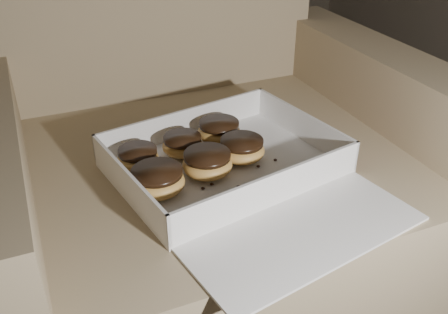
% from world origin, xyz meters
% --- Properties ---
extents(armchair, '(0.99, 0.83, 1.03)m').
position_xyz_m(armchair, '(0.22, 0.10, 0.32)').
color(armchair, '#9A8A62').
rests_on(armchair, floor).
extents(bakery_box, '(0.48, 0.54, 0.07)m').
position_xyz_m(bakery_box, '(0.22, -0.09, 0.48)').
color(bakery_box, white).
rests_on(bakery_box, armchair).
extents(donut_a, '(0.09, 0.09, 0.05)m').
position_xyz_m(donut_a, '(0.16, -0.06, 0.49)').
color(donut_a, gold).
rests_on(donut_a, bakery_box).
extents(donut_b, '(0.08, 0.08, 0.04)m').
position_xyz_m(donut_b, '(0.15, 0.03, 0.49)').
color(donut_b, gold).
rests_on(donut_b, bakery_box).
extents(donut_c, '(0.09, 0.09, 0.05)m').
position_xyz_m(donut_c, '(0.25, -0.04, 0.49)').
color(donut_c, gold).
rests_on(donut_c, bakery_box).
extents(donut_d, '(0.09, 0.09, 0.04)m').
position_xyz_m(donut_d, '(0.23, 0.05, 0.49)').
color(donut_d, gold).
rests_on(donut_d, bakery_box).
extents(donut_e, '(0.08, 0.08, 0.04)m').
position_xyz_m(donut_e, '(0.05, 0.01, 0.49)').
color(donut_e, gold).
rests_on(donut_e, bakery_box).
extents(donut_f, '(0.10, 0.10, 0.05)m').
position_xyz_m(donut_f, '(0.06, -0.08, 0.50)').
color(donut_f, gold).
rests_on(donut_f, bakery_box).
extents(crumb_a, '(0.01, 0.01, 0.00)m').
position_xyz_m(crumb_a, '(0.31, -0.07, 0.47)').
color(crumb_a, black).
rests_on(crumb_a, bakery_box).
extents(crumb_b, '(0.01, 0.01, 0.00)m').
position_xyz_m(crumb_b, '(0.16, -0.10, 0.47)').
color(crumb_b, black).
rests_on(crumb_b, bakery_box).
extents(crumb_c, '(0.01, 0.01, 0.00)m').
position_xyz_m(crumb_c, '(0.14, -0.10, 0.47)').
color(crumb_c, black).
rests_on(crumb_c, bakery_box).
extents(crumb_d, '(0.01, 0.01, 0.00)m').
position_xyz_m(crumb_d, '(0.26, -0.08, 0.47)').
color(crumb_d, black).
rests_on(crumb_d, bakery_box).
extents(crumb_e, '(0.01, 0.01, 0.00)m').
position_xyz_m(crumb_e, '(0.20, -0.13, 0.47)').
color(crumb_e, black).
rests_on(crumb_e, bakery_box).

